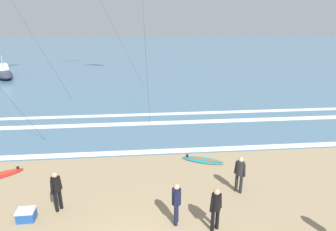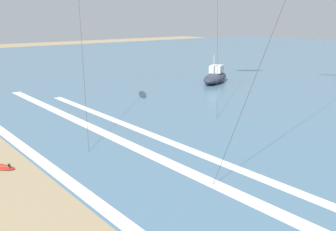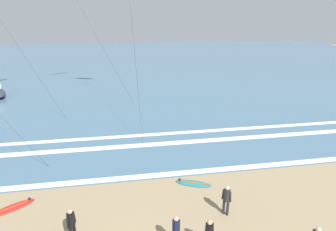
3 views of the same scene
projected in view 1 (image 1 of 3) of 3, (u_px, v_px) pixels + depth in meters
The scene contains 11 objects.
ocean_surface at pixel (140, 52), 57.04m from camera, with size 140.00×90.00×0.01m, color slate.
wave_foam_shoreline at pixel (154, 152), 15.22m from camera, with size 39.78×0.54×0.01m, color white.
wave_foam_mid_break at pixel (130, 124), 19.11m from camera, with size 43.94×0.67×0.01m, color white.
wave_foam_outer_break at pixel (156, 114), 21.00m from camera, with size 39.32×0.56×0.01m, color white.
surfer_right_near at pixel (56, 188), 10.36m from camera, with size 0.36×0.47×1.60m.
surfer_left_far at pixel (240, 172), 11.45m from camera, with size 0.42×0.42×1.60m.
surfer_background_far at pixel (176, 200), 9.67m from camera, with size 0.32×0.51×1.60m.
surfer_left_near at pixel (216, 206), 9.39m from camera, with size 0.50×0.32×1.60m.
surfboard_near_water at pixel (203, 160), 14.24m from camera, with size 2.17×1.38×0.25m.
offshore_boat at pixel (4, 73), 33.13m from camera, with size 4.07×5.35×2.70m.
cooler_box at pixel (26, 215), 10.07m from camera, with size 0.62×0.46×0.44m.
Camera 1 is at (0.19, -5.72, 6.90)m, focal length 30.32 mm.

